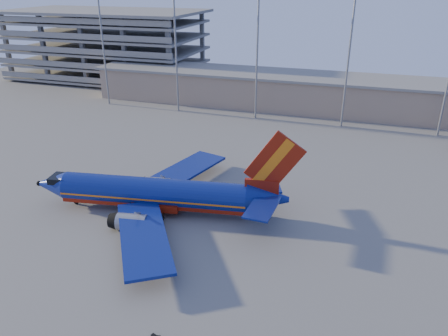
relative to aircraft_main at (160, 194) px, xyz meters
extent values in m
plane|color=slate|center=(6.48, 2.14, -2.80)|extent=(220.00, 220.00, 0.00)
cube|color=gray|center=(16.48, 60.14, 1.20)|extent=(120.00, 15.00, 8.00)
cube|color=slate|center=(16.48, 60.14, 5.40)|extent=(122.00, 16.00, 0.60)
cube|color=slate|center=(-55.52, 76.14, -1.80)|extent=(60.00, 30.00, 0.70)
cube|color=slate|center=(-55.52, 76.14, 2.40)|extent=(60.00, 30.00, 0.70)
cube|color=slate|center=(-55.52, 76.14, 6.60)|extent=(60.00, 30.00, 0.70)
cube|color=slate|center=(-55.52, 76.14, 10.80)|extent=(60.00, 30.00, 0.70)
cube|color=slate|center=(-55.52, 76.14, 15.00)|extent=(60.00, 30.00, 0.70)
cube|color=slate|center=(-55.52, 76.14, 18.20)|extent=(62.00, 32.00, 0.80)
cube|color=slate|center=(-55.52, 89.14, 7.70)|extent=(1.20, 1.20, 21.00)
cylinder|color=gray|center=(-38.52, 48.14, 11.20)|extent=(0.44, 0.44, 28.00)
cylinder|color=gray|center=(-18.52, 48.14, 11.20)|extent=(0.44, 0.44, 28.00)
cylinder|color=gray|center=(1.48, 48.14, 11.20)|extent=(0.44, 0.44, 28.00)
cylinder|color=gray|center=(21.48, 48.14, 11.20)|extent=(0.44, 0.44, 28.00)
cylinder|color=navy|center=(-0.92, -0.15, 0.18)|extent=(26.82, 8.22, 4.09)
cube|color=maroon|center=(-0.92, -0.15, -0.87)|extent=(26.70, 7.45, 1.44)
cube|color=orange|center=(-0.92, -0.15, -0.10)|extent=(26.83, 8.26, 0.24)
cone|color=navy|center=(-16.30, -2.60, 0.18)|extent=(5.23, 4.77, 4.09)
cube|color=black|center=(-14.88, -2.38, 1.23)|extent=(3.07, 3.25, 0.88)
cone|color=navy|center=(15.01, 2.40, 0.56)|extent=(6.32, 4.94, 4.09)
cube|color=maroon|center=(14.13, 2.26, 2.06)|extent=(4.68, 1.33, 2.43)
cube|color=maroon|center=(15.66, 2.50, 5.92)|extent=(8.06, 1.63, 8.81)
cube|color=orange|center=(15.44, 2.47, 5.92)|extent=(5.40, 1.31, 6.91)
cube|color=navy|center=(13.98, 6.04, 1.17)|extent=(5.63, 7.79, 0.24)
cube|color=navy|center=(15.16, -1.38, 1.17)|extent=(3.67, 7.23, 0.24)
cube|color=navy|center=(-0.82, 9.71, -0.82)|extent=(9.75, 17.97, 0.39)
cube|color=navy|center=(2.25, -9.48, -0.82)|extent=(13.97, 17.36, 0.39)
cube|color=maroon|center=(-0.37, -0.06, -1.31)|extent=(7.22, 5.30, 1.10)
cylinder|color=gray|center=(-3.13, 5.32, -1.53)|extent=(4.29, 2.92, 2.32)
cylinder|color=gray|center=(-1.32, -6.03, -1.53)|extent=(4.29, 2.92, 2.32)
cylinder|color=gray|center=(-12.92, -2.06, -2.20)|extent=(0.30, 0.30, 1.22)
cylinder|color=black|center=(-12.92, -2.06, -2.45)|extent=(0.74, 0.38, 0.71)
cylinder|color=black|center=(0.26, 2.95, -2.34)|extent=(1.01, 0.75, 0.93)
cylinder|color=black|center=(1.17, -2.72, -2.34)|extent=(1.01, 0.75, 0.93)
camera|label=1|loc=(25.86, -49.53, 28.25)|focal=35.00mm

